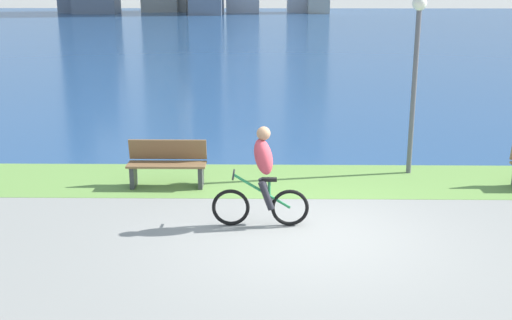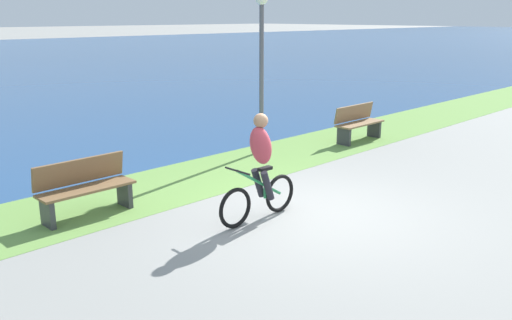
% 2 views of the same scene
% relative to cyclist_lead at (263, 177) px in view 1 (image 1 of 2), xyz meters
% --- Properties ---
extents(ground_plane, '(300.00, 300.00, 0.00)m').
position_rel_cyclist_lead_xyz_m(ground_plane, '(0.74, -0.40, -0.83)').
color(ground_plane, gray).
extents(grass_strip_bayside, '(120.00, 2.20, 0.01)m').
position_rel_cyclist_lead_xyz_m(grass_strip_bayside, '(0.74, 2.40, -0.83)').
color(grass_strip_bayside, '#6B9947').
rests_on(grass_strip_bayside, ground).
extents(bay_water_surface, '(300.00, 65.39, 0.00)m').
position_rel_cyclist_lead_xyz_m(bay_water_surface, '(0.74, 36.20, -0.83)').
color(bay_water_surface, navy).
rests_on(bay_water_surface, ground).
extents(cyclist_lead, '(1.58, 0.52, 1.66)m').
position_rel_cyclist_lead_xyz_m(cyclist_lead, '(0.00, 0.00, 0.00)').
color(cyclist_lead, black).
rests_on(cyclist_lead, ground).
extents(bench_far_along_path, '(1.50, 0.47, 0.90)m').
position_rel_cyclist_lead_xyz_m(bench_far_along_path, '(-1.84, 2.03, -0.38)').
color(bench_far_along_path, brown).
rests_on(bench_far_along_path, ground).
extents(lamppost_tall, '(0.28, 0.28, 3.55)m').
position_rel_cyclist_lead_xyz_m(lamppost_tall, '(3.00, 2.97, 1.52)').
color(lamppost_tall, '#595960').
rests_on(lamppost_tall, ground).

